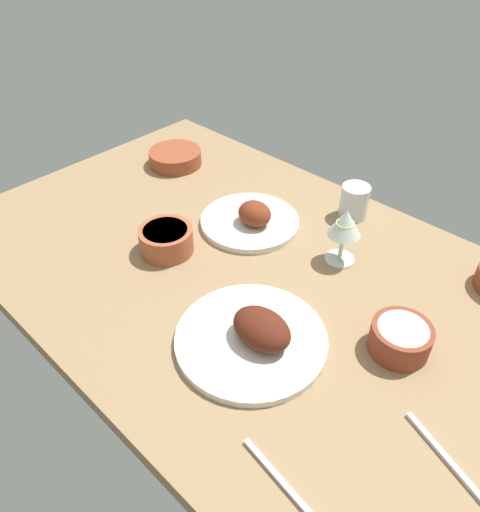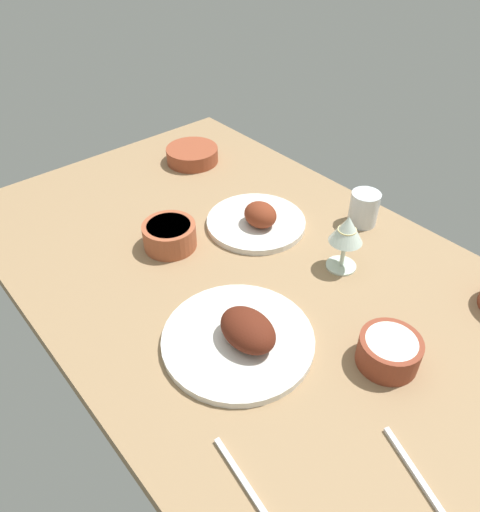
% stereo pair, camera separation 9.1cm
% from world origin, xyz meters
% --- Properties ---
extents(dining_table, '(1.40, 0.90, 0.04)m').
position_xyz_m(dining_table, '(0.00, 0.00, 0.02)').
color(dining_table, '#937551').
rests_on(dining_table, ground).
extents(plate_center_main, '(0.25, 0.25, 0.08)m').
position_xyz_m(plate_center_main, '(0.08, -0.13, 0.06)').
color(plate_center_main, silver).
rests_on(plate_center_main, dining_table).
extents(plate_far_side, '(0.30, 0.30, 0.08)m').
position_xyz_m(plate_far_side, '(-0.19, 0.16, 0.06)').
color(plate_far_side, silver).
rests_on(plate_far_side, dining_table).
extents(bowl_cream, '(0.12, 0.12, 0.06)m').
position_xyz_m(bowl_cream, '(-0.40, -0.02, 0.07)').
color(bowl_cream, brown).
rests_on(bowl_cream, dining_table).
extents(bowl_onions, '(0.13, 0.13, 0.06)m').
position_xyz_m(bowl_onions, '(0.16, 0.09, 0.07)').
color(bowl_onions, '#A35133').
rests_on(bowl_onions, dining_table).
extents(bowl_sauce, '(0.16, 0.16, 0.05)m').
position_xyz_m(bowl_sauce, '(0.47, -0.21, 0.06)').
color(bowl_sauce, brown).
rests_on(bowl_sauce, dining_table).
extents(wine_glass, '(0.08, 0.08, 0.14)m').
position_xyz_m(wine_glass, '(-0.16, -0.17, 0.14)').
color(wine_glass, silver).
rests_on(wine_glass, dining_table).
extents(water_tumbler, '(0.07, 0.07, 0.09)m').
position_xyz_m(water_tumbler, '(-0.08, -0.34, 0.08)').
color(water_tumbler, silver).
rests_on(water_tumbler, dining_table).
extents(fork_loose, '(0.18, 0.07, 0.01)m').
position_xyz_m(fork_loose, '(-0.57, 0.13, 0.04)').
color(fork_loose, silver).
rests_on(fork_loose, dining_table).
extents(spoon_loose, '(0.16, 0.03, 0.01)m').
position_xyz_m(spoon_loose, '(-0.40, 0.33, 0.04)').
color(spoon_loose, silver).
rests_on(spoon_loose, dining_table).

